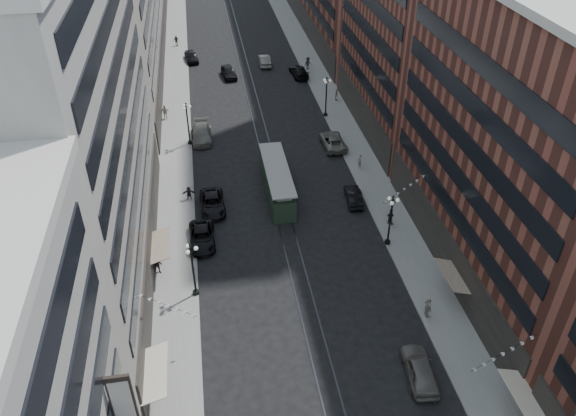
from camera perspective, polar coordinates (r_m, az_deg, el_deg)
ground at (r=76.46m, az=-3.01°, el=8.79°), size 220.00×220.00×0.00m
sidewalk_west at (r=85.25m, az=-11.33°, el=11.13°), size 4.00×180.00×0.15m
sidewalk_east at (r=87.04m, az=3.56°, el=12.27°), size 4.00×180.00×0.15m
rail_west at (r=85.42m, az=-4.29°, el=11.72°), size 0.12×180.00×0.02m
rail_east at (r=85.53m, az=-3.34°, el=11.80°), size 0.12×180.00×0.02m
building_west_mid at (r=46.82m, az=-20.74°, el=7.39°), size 8.00×36.00×28.00m
building_east_mid at (r=48.65m, az=21.72°, el=5.53°), size 8.00×30.00×24.00m
lamppost_sw_far at (r=47.68m, az=-9.64°, el=-6.01°), size 1.03×1.14×5.52m
lamppost_sw_mid at (r=70.32m, az=-10.15°, el=8.57°), size 1.03×1.14×5.52m
lamppost_se_far at (r=53.24m, az=10.37°, el=-1.07°), size 1.03×1.14×5.52m
lamppost_se_mid at (r=76.53m, az=3.90°, el=11.35°), size 1.03×1.14×5.52m
streetcar at (r=60.61m, az=-1.11°, el=2.67°), size 2.52×11.40×3.15m
car_2 at (r=54.62m, az=-8.73°, el=-2.93°), size 2.43×5.26×1.46m
car_4 at (r=43.79m, az=13.24°, el=-15.66°), size 2.47×5.16×1.70m
pedestrian_2 at (r=51.65m, az=-13.17°, el=-5.63°), size 1.02×0.67×1.94m
pedestrian_4 at (r=47.84m, az=14.03°, el=-9.79°), size 0.58×1.17×1.95m
car_7 at (r=59.02m, az=-7.69°, el=0.49°), size 2.67×5.52×1.52m
car_8 at (r=72.32m, az=-8.75°, el=7.52°), size 2.52×5.96×1.72m
car_9 at (r=97.59m, az=-9.80°, el=14.92°), size 2.54×4.99×1.63m
car_10 at (r=60.04m, az=6.68°, el=1.20°), size 1.90×4.45×1.43m
car_11 at (r=70.14m, az=4.57°, el=6.83°), size 2.72×5.70×1.57m
car_12 at (r=90.38m, az=1.11°, el=13.73°), size 2.68×5.67×1.60m
car_13 at (r=90.38m, az=-6.03°, el=13.57°), size 2.55×5.12×1.68m
car_14 at (r=94.74m, az=-2.39°, el=14.76°), size 1.82×4.92×1.61m
pedestrian_5 at (r=60.74m, az=-10.04°, el=1.52°), size 1.41×0.46×1.51m
pedestrian_6 at (r=78.08m, az=-12.37°, el=9.50°), size 1.18×0.64×1.93m
pedestrian_7 at (r=57.14m, az=10.35°, el=-0.84°), size 0.92×0.86×1.68m
pedestrian_8 at (r=65.85m, az=7.30°, el=4.82°), size 0.75×0.74×1.74m
pedestrian_9 at (r=92.66m, az=2.03°, el=14.49°), size 1.36×0.97×1.94m
pedestrian_extra_1 at (r=104.64m, az=-11.28°, el=16.32°), size 1.17×0.85×1.82m
pedestrian_extra_2 at (r=82.01m, az=4.93°, el=11.41°), size 0.81×1.11×1.73m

